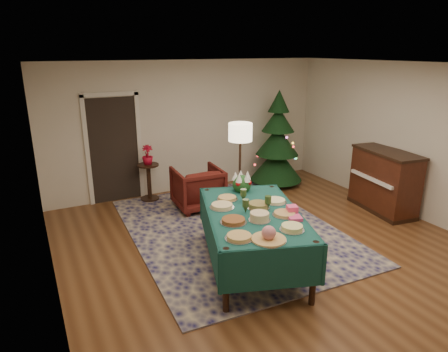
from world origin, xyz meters
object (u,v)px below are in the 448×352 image
buffet_table (253,223)px  armchair (198,186)px  floor_lamp (240,138)px  potted_plant (148,159)px  gift_box (292,210)px  christmas_tree (277,143)px  side_table (149,183)px  piano (384,182)px

buffet_table → armchair: bearing=85.4°
floor_lamp → potted_plant: bearing=129.5°
armchair → potted_plant: size_ratio=2.29×
gift_box → christmas_tree: size_ratio=0.06×
gift_box → side_table: (-0.94, 3.43, -0.52)m
potted_plant → piano: bearing=-33.7°
buffet_table → floor_lamp: (0.72, 1.66, 0.78)m
armchair → floor_lamp: size_ratio=0.52×
floor_lamp → christmas_tree: (1.60, 1.19, -0.50)m
christmas_tree → piano: bearing=-67.8°
gift_box → side_table: size_ratio=0.18×
gift_box → side_table: bearing=105.3°
potted_plant → piano: 4.49m
side_table → potted_plant: (0.00, -0.00, 0.49)m
piano → armchair: bearing=151.3°
buffet_table → piano: (3.22, 0.66, -0.10)m
side_table → potted_plant: 0.49m
buffet_table → piano: size_ratio=1.71×
floor_lamp → side_table: floor_lamp is taller
gift_box → piano: bearing=18.7°
buffet_table → floor_lamp: floor_lamp is taller
side_table → piano: size_ratio=0.53×
potted_plant → christmas_tree: bearing=-5.9°
gift_box → piano: piano is taller
side_table → christmas_tree: size_ratio=0.36×
gift_box → piano: 2.97m
floor_lamp → christmas_tree: bearing=36.7°
buffet_table → gift_box: size_ratio=18.18×
floor_lamp → side_table: size_ratio=2.28×
side_table → potted_plant: bearing=-90.0°
armchair → floor_lamp: 1.31m
buffet_table → gift_box: (0.43, -0.28, 0.22)m
gift_box → armchair: gift_box is taller
gift_box → potted_plant: bearing=105.3°
gift_box → potted_plant: 3.56m
piano → gift_box: bearing=-161.3°
side_table → christmas_tree: christmas_tree is taller
armchair → buffet_table: bearing=88.3°
gift_box → christmas_tree: 3.67m
floor_lamp → potted_plant: size_ratio=4.44×
buffet_table → potted_plant: bearing=99.2°
floor_lamp → side_table: 2.21m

